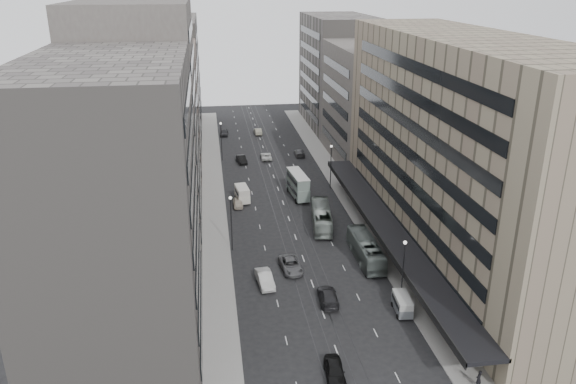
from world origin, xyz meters
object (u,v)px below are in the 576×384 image
panel_van (242,194)px  sedan_1 (265,279)px  double_decker (298,184)px  pedestrian (479,379)px  bus_far (322,217)px  sedan_2 (291,265)px  bus_near (366,249)px  sedan_0 (335,371)px  vw_microbus (402,304)px

panel_van → sedan_1: (0.95, -28.83, -0.70)m
double_decker → pedestrian: size_ratio=4.39×
bus_far → sedan_1: bearing=65.2°
sedan_2 → panel_van: bearing=95.5°
sedan_2 → sedan_1: bearing=-144.3°
double_decker → pedestrian: 52.75m
panel_van → sedan_1: 28.85m
bus_near → bus_far: size_ratio=1.00×
bus_far → pedestrian: bearing=108.6°
panel_van → sedan_1: bearing=-95.0°
sedan_0 → pedestrian: (13.22, -3.52, 0.31)m
panel_van → vw_microbus: bearing=-73.5°
pedestrian → panel_van: bearing=-98.7°
bus_far → double_decker: double_decker is taller
bus_near → panel_van: size_ratio=2.48×
double_decker → panel_van: size_ratio=1.79×
sedan_0 → bus_far: bearing=85.4°
double_decker → bus_near: bearing=-83.4°
double_decker → vw_microbus: size_ratio=2.05×
double_decker → sedan_0: (-4.14, -48.42, -1.62)m
bus_near → sedan_0: bus_near is taller
double_decker → sedan_2: (-5.21, -26.43, -1.64)m
bus_near → sedan_1: (-14.55, -4.79, -0.77)m
double_decker → sedan_2: double_decker is taller
vw_microbus → sedan_1: 17.50m
bus_far → double_decker: size_ratio=1.38×
sedan_1 → sedan_0: bearing=-81.2°
double_decker → vw_microbus: 38.85m
sedan_2 → double_decker: bearing=73.7°
bus_far → sedan_2: (-6.88, -13.41, -0.84)m
panel_van → sedan_0: 47.87m
sedan_0 → pedestrian: bearing=-10.2°
vw_microbus → double_decker: bearing=103.9°
sedan_1 → panel_van: bearing=86.0°
bus_far → double_decker: bearing=-74.9°
vw_microbus → panel_van: bearing=118.2°
bus_far → sedan_1: bus_far is taller
sedan_2 → sedan_0: bearing=-92.4°
bus_near → bus_far: bus_near is taller
pedestrian → sedan_0: bearing=-44.2°
bus_far → sedan_0: bus_far is taller
vw_microbus → sedan_2: (-11.41, 11.90, -0.42)m
bus_near → pedestrian: (3.58, -27.00, -0.51)m
double_decker → pedestrian: double_decker is taller
bus_near → pedestrian: 27.24m
double_decker → sedan_1: double_decker is taller
panel_van → sedan_2: panel_van is taller
sedan_1 → vw_microbus: bearing=-35.3°
panel_van → pedestrian: 54.48m
bus_near → bus_far: bearing=-72.1°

